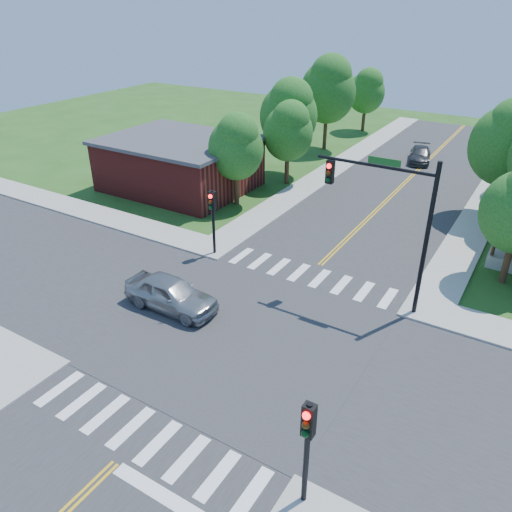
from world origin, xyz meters
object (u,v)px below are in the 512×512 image
Objects in this scene: signal_pole_nw at (213,211)px; car_dgrey at (420,155)px; signal_mast_ne at (391,208)px; car_silver at (171,294)px; signal_pole_se at (307,436)px.

car_dgrey is at bearing 77.91° from signal_pole_nw.
signal_mast_ne reaches higher than signal_pole_nw.
signal_pole_se is at bearing -120.89° from car_silver.
signal_pole_se is at bearing -81.44° from signal_mast_ne.
signal_pole_nw is 24.04m from car_dgrey.
signal_pole_se is at bearing -45.00° from signal_pole_nw.
signal_mast_ne reaches higher than car_dgrey.
signal_pole_nw reaches higher than car_dgrey.
signal_mast_ne is 11.55m from signal_pole_se.
car_silver reaches higher than car_dgrey.
signal_mast_ne is at bearing 0.07° from signal_pole_nw.
car_dgrey is at bearing 100.87° from signal_mast_ne.
car_silver is at bearing -145.93° from signal_mast_ne.
signal_mast_ne reaches higher than car_silver.
car_dgrey is at bearing -7.18° from car_silver.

